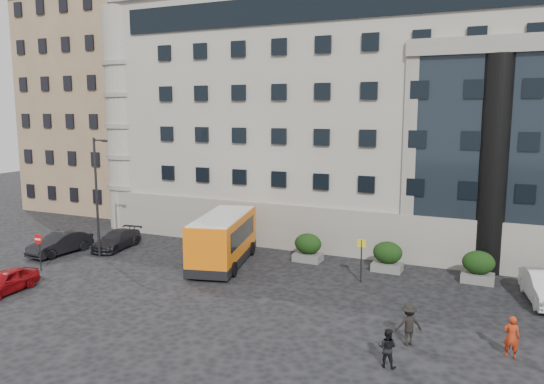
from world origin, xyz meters
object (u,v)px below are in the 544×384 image
Objects in this scene: parked_car_a at (6,281)px; pedestrian_a at (512,337)px; pedestrian_c at (409,324)px; no_entry_sign at (39,245)px; hedge_a at (238,239)px; red_truck at (159,198)px; hedge_c at (387,256)px; hedge_b at (308,247)px; parked_car_b at (60,243)px; bus_stop_sign at (361,253)px; parked_car_d at (158,214)px; pedestrian_b at (387,348)px; minibus at (223,237)px; parked_car_c at (117,240)px; hedge_d at (478,267)px; street_lamp at (97,193)px.

parked_car_a is 25.10m from pedestrian_a.
no_entry_sign is at bearing -33.73° from pedestrian_c.
red_truck is (-13.42, 9.24, 0.62)m from hedge_a.
hedge_c is at bearing -103.69° from pedestrian_c.
hedge_b is 12.96m from pedestrian_c.
parked_car_b is at bearing 118.90° from no_entry_sign.
hedge_a is 9.94m from bus_stop_sign.
hedge_b reaches higher than parked_car_b.
pedestrian_b is (24.10, -18.10, 0.03)m from parked_car_d.
parked_car_d is (-21.41, 5.81, -0.19)m from hedge_c.
minibus is at bearing -33.98° from pedestrian_b.
hedge_a is 8.76m from parked_car_c.
hedge_d is 0.49× the size of parked_car_a.
parked_car_b is 28.59m from pedestrian_a.
hedge_a is 0.42× the size of parked_car_c.
parked_car_b is (-21.29, -5.42, -0.18)m from hedge_c.
parked_car_b is 0.85× the size of parked_car_d.
hedge_d is at bearing 0.00° from hedge_b.
parked_car_d is (-0.12, 11.23, -0.01)m from parked_car_b.
pedestrian_a is at bearing -35.14° from minibus.
red_truck is at bearing 106.52° from parked_car_c.
parked_car_c is 0.83× the size of parked_car_d.
red_truck is at bearing 124.98° from minibus.
no_entry_sign is at bearing -162.02° from minibus.
hedge_a is 16.76m from pedestrian_c.
minibus is at bearing -148.21° from hedge_b.
bus_stop_sign is 20.58m from parked_car_b.
hedge_d is at bearing 11.53° from street_lamp.
hedge_b is 0.31× the size of red_truck.
parked_car_d is at bearing 164.81° from hedge_c.
no_entry_sign is 11.22m from minibus.
red_truck reaches higher than hedge_d.
parked_car_a is 2.17× the size of pedestrian_a.
hedge_b is at bearing 20.07° from street_lamp.
parked_car_c is at bearing -21.39° from pedestrian_b.
hedge_a is at bearing 163.58° from bus_stop_sign.
bus_stop_sign is at bearing -107.82° from hedge_c.
parked_car_b is (-3.39, 7.06, 0.11)m from parked_car_a.
no_entry_sign is 14.82m from parked_car_d.
pedestrian_a is at bearing -53.40° from hedge_c.
parked_car_a is at bearing -121.01° from hedge_a.
hedge_d reaches higher than parked_car_a.
hedge_a is at bearing -40.43° from pedestrian_b.
street_lamp is 4.50× the size of pedestrian_c.
minibus is (-8.98, -0.10, 0.02)m from bus_stop_sign.
no_entry_sign is (-19.40, -8.84, 0.72)m from hedge_c.
pedestrian_a is (28.42, -15.26, 0.13)m from parked_car_d.
bus_stop_sign reaches higher than parked_car_c.
parked_car_b reaches higher than parked_car_d.
no_entry_sign is 1.35× the size of pedestrian_a.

